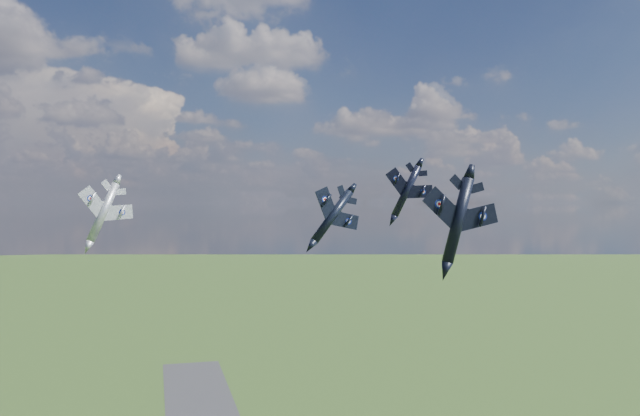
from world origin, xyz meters
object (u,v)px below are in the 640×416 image
object	(u,v)px
jet_high_navy	(407,191)
jet_lead_navy	(332,216)
jet_right_navy	(458,220)
jet_left_silver	(103,212)

from	to	relation	value
jet_high_navy	jet_lead_navy	bearing A→B (deg)	-123.62
jet_lead_navy	jet_right_navy	distance (m)	31.34
jet_lead_navy	jet_high_navy	bearing A→B (deg)	29.25
jet_right_navy	jet_left_silver	xyz separation A→B (m)	(-37.85, 38.31, 0.42)
jet_right_navy	jet_lead_navy	bearing A→B (deg)	102.73
jet_lead_navy	jet_right_navy	size ratio (longest dim) A/B	1.05
jet_lead_navy	jet_left_silver	size ratio (longest dim) A/B	1.03
jet_lead_navy	jet_left_silver	world-z (taller)	jet_lead_navy
jet_high_navy	jet_left_silver	bearing A→B (deg)	-154.74
jet_lead_navy	jet_right_navy	bearing A→B (deg)	-93.16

